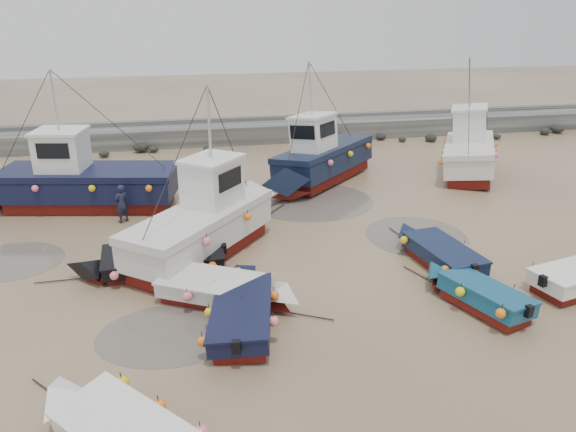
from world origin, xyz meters
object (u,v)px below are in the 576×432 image
Objects in this scene: dinghy_1 at (244,307)px; dinghy_2 at (476,290)px; cabin_boat_2 at (320,158)px; cabin_boat_3 at (472,148)px; dinghy_6 at (438,249)px; person at (124,222)px; dinghy_5 at (225,288)px; cabin_boat_0 at (76,180)px; dinghy_4 at (153,259)px; cabin_boat_1 at (210,219)px.

dinghy_2 is (7.20, -0.47, 0.02)m from dinghy_1.
cabin_boat_2 and cabin_boat_3 have the same top height.
dinghy_6 is 3.34× the size of person.
dinghy_5 is 18.89m from cabin_boat_3.
dinghy_6 is 16.32m from cabin_boat_0.
dinghy_6 is at bearing 113.67° from person.
dinghy_4 is 1.16× the size of dinghy_6.
dinghy_5 is 4.12m from cabin_boat_1.
cabin_boat_0 is at bearing 23.54° from dinghy_4.
cabin_boat_2 is 10.47m from person.
dinghy_6 is 0.72× the size of cabin_boat_2.
cabin_boat_2 is (-1.79, 10.15, 0.80)m from dinghy_6.
dinghy_4 is at bearing -143.76° from cabin_boat_0.
cabin_boat_0 and cabin_boat_3 have the same top height.
cabin_boat_1 is (5.68, -6.22, 0.04)m from cabin_boat_0.
cabin_boat_1 and cabin_boat_3 have the same top height.
dinghy_5 is 13.05m from cabin_boat_2.
cabin_boat_0 reaches higher than dinghy_5.
cabin_boat_1 is (-0.13, 4.04, 0.80)m from dinghy_5.
dinghy_6 is 0.67× the size of cabin_boat_3.
dinghy_2 is at bearing 102.70° from person.
person is (-3.65, 7.87, -0.55)m from dinghy_5.
dinghy_5 is 0.94× the size of dinghy_6.
cabin_boat_0 reaches higher than dinghy_2.
dinghy_2 is 18.05m from cabin_boat_0.
dinghy_6 is 0.51× the size of cabin_boat_0.
dinghy_1 is at bearing -168.25° from dinghy_6.
dinghy_1 and dinghy_2 have the same top height.
dinghy_4 reaches higher than person.
dinghy_1 is 10.04m from person.
dinghy_6 reaches higher than person.
cabin_boat_1 reaches higher than person.
dinghy_2 is at bearing -115.41° from dinghy_4.
cabin_boat_2 reaches higher than dinghy_4.
cabin_boat_0 is at bearing -120.89° from dinghy_5.
dinghy_2 is at bearing -120.49° from cabin_boat_0.
cabin_boat_2 is at bearing 163.73° from person.
person is at bearing 66.12° from cabin_boat_2.
cabin_boat_0 reaches higher than dinghy_4.
dinghy_2 and dinghy_5 have the same top height.
dinghy_1 is 0.92× the size of dinghy_4.
dinghy_4 is 19.34m from cabin_boat_3.
cabin_boat_3 is at bearing 48.33° from dinghy_6.
cabin_boat_1 is (-7.99, 2.67, 0.80)m from dinghy_6.
cabin_boat_1 reaches higher than dinghy_5.
dinghy_1 is 13.15m from cabin_boat_0.
cabin_boat_3 is at bearing -133.06° from cabin_boat_2.
cabin_boat_1 is 5.37m from person.
cabin_boat_0 is 1.32× the size of cabin_boat_3.
dinghy_5 is at bearing 107.74° from cabin_boat_2.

